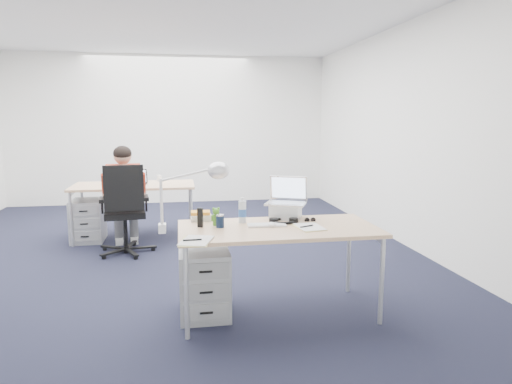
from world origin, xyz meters
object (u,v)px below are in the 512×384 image
silver_laptop (286,198)px  bear_figurine (216,216)px  desk_far (134,188)px  desk_lamp (184,196)px  drawer_pedestal_far (88,220)px  dark_laptop (134,177)px  office_chair (126,229)px  seated_person (125,198)px  computer_mouse (272,224)px  book_stack (201,216)px  wireless_keyboard (267,225)px  water_bottle (242,210)px  cordless_phone (200,218)px  can_koozie (220,221)px  drawer_pedestal_near (204,282)px  far_cup (159,178)px  sunglasses (310,220)px  desk_near (278,232)px  headphones (284,220)px

silver_laptop → bear_figurine: 0.66m
desk_far → desk_lamp: desk_lamp is taller
drawer_pedestal_far → dark_laptop: 0.83m
office_chair → bear_figurine: (0.94, -1.82, 0.50)m
desk_far → silver_laptop: bearing=-57.9°
seated_person → dark_laptop: bearing=77.6°
seated_person → drawer_pedestal_far: bearing=130.6°
computer_mouse → book_stack: size_ratio=0.55×
drawer_pedestal_far → wireless_keyboard: size_ratio=1.75×
drawer_pedestal_far → water_bottle: bearing=-54.9°
water_bottle → desk_far: bearing=113.9°
office_chair → desk_lamp: size_ratio=1.93×
desk_lamp → cordless_phone: bearing=45.2°
book_stack → cordless_phone: cordless_phone is taller
office_chair → desk_lamp: 2.22m
can_koozie → dark_laptop: bearing=109.1°
drawer_pedestal_near → bear_figurine: size_ratio=3.62×
can_koozie → book_stack: (-0.14, 0.29, -0.01)m
silver_laptop → book_stack: silver_laptop is taller
bear_figurine → far_cup: bear_figurine is taller
sunglasses → wireless_keyboard: bearing=-164.9°
wireless_keyboard → desk_lamp: 0.73m
desk_near → desk_lamp: (-0.75, -0.03, 0.33)m
can_koozie → desk_lamp: desk_lamp is taller
desk_near → sunglasses: (0.31, 0.15, 0.06)m
office_chair → headphones: office_chair is taller
desk_near → cordless_phone: (-0.62, 0.10, 0.13)m
cordless_phone → sunglasses: (0.94, 0.06, -0.07)m
water_bottle → wireless_keyboard: bearing=-40.1°
water_bottle → seated_person: bearing=121.4°
sunglasses → book_stack: bearing=168.9°
sunglasses → water_bottle: bearing=175.8°
computer_mouse → drawer_pedestal_near: bearing=178.6°
wireless_keyboard → dark_laptop: (-1.29, 2.64, 0.10)m
silver_laptop → water_bottle: bearing=-140.8°
sunglasses → dark_laptop: bearing=124.5°
computer_mouse → can_koozie: 0.42m
wireless_keyboard → bear_figurine: bear_figurine is taller
wireless_keyboard → desk_lamp: bearing=-169.4°
desk_near → silver_laptop: silver_laptop is taller
cordless_phone → desk_lamp: 0.27m
computer_mouse → cordless_phone: (-0.57, 0.07, 0.06)m
wireless_keyboard → bear_figurine: 0.42m
seated_person → far_cup: bearing=60.3°
seated_person → cordless_phone: bearing=-73.6°
cordless_phone → sunglasses: cordless_phone is taller
computer_mouse → water_bottle: bearing=143.2°
book_stack → far_cup: size_ratio=1.98×
dark_laptop → can_koozie: bearing=-60.5°
headphones → computer_mouse: bearing=-129.0°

